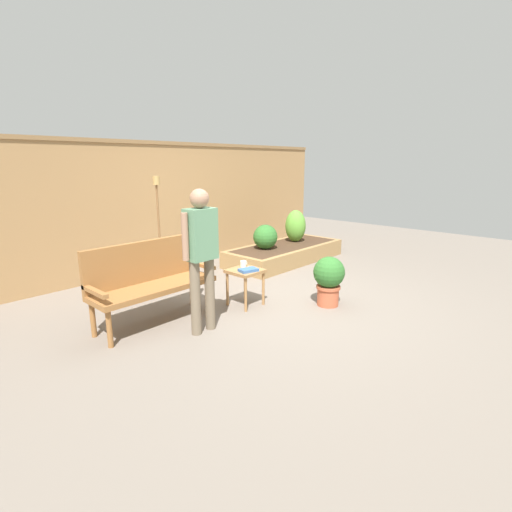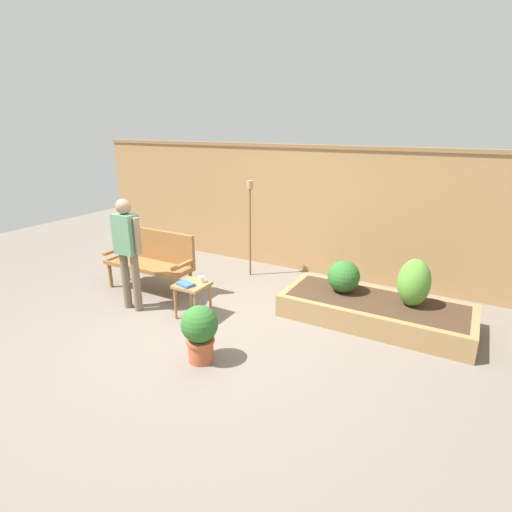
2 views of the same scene
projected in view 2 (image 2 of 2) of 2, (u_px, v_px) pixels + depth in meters
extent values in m
plane|color=#70665B|center=(207.00, 328.00, 5.07)|extent=(14.00, 14.00, 0.00)
cube|color=#A37A4C|center=(293.00, 210.00, 6.89)|extent=(8.40, 0.10, 2.10)
cube|color=olive|center=(295.00, 146.00, 6.55)|extent=(8.40, 0.14, 0.06)
cylinder|color=#936033|center=(191.00, 283.00, 5.97)|extent=(0.06, 0.06, 0.40)
cylinder|color=#936033|center=(175.00, 292.00, 5.67)|extent=(0.06, 0.06, 0.40)
cylinder|color=#936033|center=(128.00, 268.00, 6.59)|extent=(0.06, 0.06, 0.40)
cylinder|color=#936033|center=(110.00, 275.00, 6.29)|extent=(0.06, 0.06, 0.40)
cube|color=#936033|center=(148.00, 265.00, 6.06)|extent=(1.44, 0.48, 0.06)
cube|color=#936033|center=(156.00, 245.00, 6.15)|extent=(1.44, 0.06, 0.48)
cube|color=#936033|center=(115.00, 250.00, 6.34)|extent=(0.06, 0.48, 0.04)
cube|color=#936033|center=(183.00, 265.00, 5.70)|extent=(0.06, 0.48, 0.04)
cylinder|color=#9E7042|center=(210.00, 300.00, 5.37)|extent=(0.04, 0.04, 0.44)
cylinder|color=#9E7042|center=(195.00, 309.00, 5.10)|extent=(0.04, 0.04, 0.44)
cylinder|color=#9E7042|center=(191.00, 295.00, 5.53)|extent=(0.04, 0.04, 0.44)
cylinder|color=#9E7042|center=(175.00, 304.00, 5.25)|extent=(0.04, 0.04, 0.44)
cube|color=#9E7042|center=(192.00, 285.00, 5.24)|extent=(0.40, 0.40, 0.04)
cylinder|color=silver|center=(202.00, 279.00, 5.27)|extent=(0.08, 0.08, 0.08)
torus|color=silver|center=(204.00, 280.00, 5.25)|extent=(0.06, 0.01, 0.06)
cube|color=#38609E|center=(186.00, 284.00, 5.17)|extent=(0.26, 0.20, 0.04)
cylinder|color=#B75638|center=(201.00, 351.00, 4.35)|extent=(0.28, 0.28, 0.23)
cylinder|color=#B75638|center=(200.00, 340.00, 4.31)|extent=(0.31, 0.31, 0.04)
sphere|color=#2D6628|center=(200.00, 324.00, 4.25)|extent=(0.40, 0.40, 0.40)
cube|color=#997547|center=(365.00, 325.00, 4.83)|extent=(2.40, 0.09, 0.30)
cube|color=#997547|center=(382.00, 298.00, 5.58)|extent=(2.40, 0.09, 0.30)
cube|color=#997547|center=(294.00, 293.00, 5.74)|extent=(0.09, 0.82, 0.30)
cube|color=#997547|center=(474.00, 332.00, 4.67)|extent=(0.09, 0.82, 0.30)
cube|color=#422D1E|center=(374.00, 311.00, 5.21)|extent=(2.22, 0.82, 0.30)
cylinder|color=brown|center=(343.00, 289.00, 5.43)|extent=(0.04, 0.04, 0.06)
sphere|color=#2D6628|center=(344.00, 276.00, 5.37)|extent=(0.44, 0.44, 0.44)
cylinder|color=brown|center=(411.00, 303.00, 5.02)|extent=(0.04, 0.04, 0.06)
ellipsoid|color=#569333|center=(414.00, 283.00, 4.93)|extent=(0.40, 0.40, 0.61)
cylinder|color=brown|center=(250.00, 233.00, 6.63)|extent=(0.03, 0.03, 1.49)
cylinder|color=#AD894C|center=(250.00, 185.00, 6.37)|extent=(0.10, 0.10, 0.13)
cylinder|color=#70604C|center=(136.00, 283.00, 5.44)|extent=(0.11, 0.11, 0.82)
cylinder|color=#70604C|center=(126.00, 280.00, 5.53)|extent=(0.11, 0.11, 0.82)
cube|color=#5B8966|center=(126.00, 234.00, 5.27)|extent=(0.32, 0.20, 0.54)
cylinder|color=#9E755B|center=(137.00, 236.00, 5.18)|extent=(0.07, 0.07, 0.49)
cylinder|color=#9E755B|center=(115.00, 232.00, 5.36)|extent=(0.07, 0.07, 0.49)
sphere|color=#9E755B|center=(123.00, 206.00, 5.15)|extent=(0.20, 0.20, 0.20)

